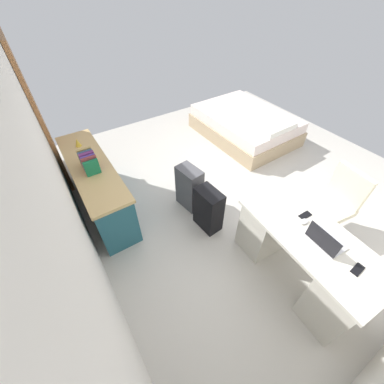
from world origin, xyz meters
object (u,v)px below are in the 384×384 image
at_px(computer_mouse, 304,221).
at_px(figurine_small, 77,143).
at_px(credenza, 97,186).
at_px(desk, 302,255).
at_px(suitcase_spare_grey, 189,188).
at_px(laptop, 325,240).
at_px(cell_phone_by_mouse, 305,215).
at_px(suitcase_black, 208,210).
at_px(office_chair, 330,208).
at_px(bed, 245,125).
at_px(cell_phone_near_laptop, 358,269).

xyz_separation_m(computer_mouse, figurine_small, (2.58, 1.52, 0.06)).
distance_m(credenza, computer_mouse, 2.60).
xyz_separation_m(desk, suitcase_spare_grey, (1.56, 0.40, -0.06)).
height_order(credenza, suitcase_spare_grey, credenza).
relative_size(laptop, cell_phone_by_mouse, 2.37).
relative_size(desk, cell_phone_by_mouse, 10.85).
distance_m(laptop, figurine_small, 3.19).
relative_size(credenza, laptop, 5.59).
distance_m(desk, suitcase_black, 1.18).
height_order(laptop, figurine_small, laptop).
xyz_separation_m(office_chair, bed, (2.34, -0.75, -0.18)).
relative_size(suitcase_black, figurine_small, 5.58).
bearing_deg(cell_phone_near_laptop, figurine_small, 20.94).
bearing_deg(office_chair, computer_mouse, 96.52).
bearing_deg(cell_phone_by_mouse, figurine_small, 34.33).
xyz_separation_m(desk, credenza, (2.23, 1.47, -0.01)).
bearing_deg(computer_mouse, figurine_small, 33.86).
relative_size(office_chair, credenza, 0.52).
height_order(desk, figurine_small, figurine_small).
bearing_deg(computer_mouse, suitcase_spare_grey, 20.93).
bearing_deg(bed, laptop, 149.77).
bearing_deg(suitcase_spare_grey, credenza, 50.03).
xyz_separation_m(laptop, cell_phone_near_laptop, (-0.32, -0.02, -0.04)).
height_order(suitcase_black, cell_phone_by_mouse, cell_phone_by_mouse).
bearing_deg(laptop, bed, -30.23).
xyz_separation_m(bed, figurine_small, (0.15, 3.03, 0.57)).
xyz_separation_m(credenza, suitcase_black, (-1.12, -1.07, -0.07)).
bearing_deg(suitcase_black, credenza, 39.04).
relative_size(desk, laptop, 4.58).
bearing_deg(suitcase_spare_grey, cell_phone_near_laptop, -176.52).
xyz_separation_m(office_chair, suitcase_spare_grey, (1.33, 1.20, -0.10)).
height_order(suitcase_spare_grey, laptop, laptop).
height_order(suitcase_black, computer_mouse, computer_mouse).
relative_size(office_chair, suitcase_spare_grey, 1.45).
xyz_separation_m(credenza, suitcase_spare_grey, (-0.66, -1.07, -0.05)).
bearing_deg(office_chair, figurine_small, 42.40).
xyz_separation_m(cell_phone_near_laptop, figurine_small, (3.16, 1.48, 0.07)).
relative_size(computer_mouse, cell_phone_near_laptop, 0.74).
height_order(office_chair, cell_phone_by_mouse, office_chair).
xyz_separation_m(laptop, cell_phone_by_mouse, (0.31, -0.14, -0.04)).
relative_size(credenza, suitcase_spare_grey, 2.78).
height_order(cell_phone_by_mouse, figurine_small, figurine_small).
distance_m(bed, figurine_small, 3.08).
height_order(credenza, cell_phone_near_laptop, credenza).
height_order(bed, cell_phone_by_mouse, cell_phone_by_mouse).
relative_size(suitcase_black, laptop, 1.91).
bearing_deg(cell_phone_near_laptop, cell_phone_by_mouse, -15.18).
relative_size(suitcase_spare_grey, laptop, 2.01).
relative_size(office_chair, laptop, 2.92).
relative_size(desk, suitcase_black, 2.40).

